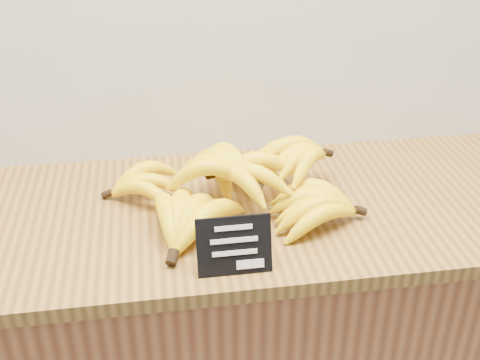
# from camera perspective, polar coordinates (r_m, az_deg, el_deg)

# --- Properties ---
(counter_top) EXTENTS (1.49, 0.54, 0.03)m
(counter_top) POSITION_cam_1_polar(r_m,az_deg,el_deg) (1.27, -0.34, -3.01)
(counter_top) COLOR olive
(counter_top) RESTS_ON counter
(chalkboard_sign) EXTENTS (0.13, 0.04, 0.10)m
(chalkboard_sign) POSITION_cam_1_polar(r_m,az_deg,el_deg) (1.05, -0.55, -6.26)
(chalkboard_sign) COLOR black
(chalkboard_sign) RESTS_ON counter_top
(banana_pile) EXTENTS (0.51, 0.37, 0.12)m
(banana_pile) POSITION_cam_1_polar(r_m,az_deg,el_deg) (1.22, -0.68, -0.54)
(banana_pile) COLOR yellow
(banana_pile) RESTS_ON counter_top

